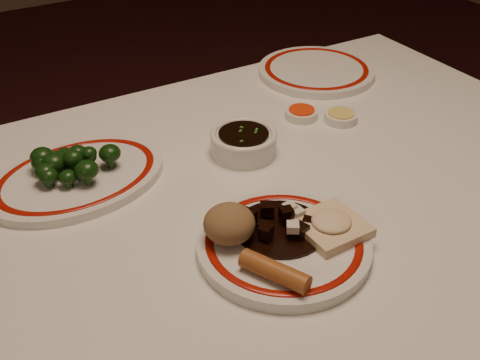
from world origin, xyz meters
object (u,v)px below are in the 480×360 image
main_plate (284,245)px  broccoli_pile (68,161)px  broccoli_plate (77,177)px  soy_bowl (244,144)px  dining_table (281,233)px  rice_mound (229,224)px  spring_roll (275,271)px  stirfry_heap (279,225)px  fried_wonton (331,225)px

main_plate → broccoli_pile: bearing=122.3°
broccoli_plate → soy_bowl: bearing=-12.6°
dining_table → rice_mound: 0.22m
spring_roll → dining_table: bearing=27.2°
rice_mound → soy_bowl: size_ratio=0.63×
stirfry_heap → main_plate: bearing=-108.3°
dining_table → main_plate: bearing=-124.0°
main_plate → stirfry_heap: 0.03m
stirfry_heap → broccoli_plate: stirfry_heap is taller
rice_mound → soy_bowl: (0.15, 0.21, -0.02)m
main_plate → broccoli_pile: size_ratio=1.99×
fried_wonton → stirfry_heap: 0.07m
dining_table → stirfry_heap: stirfry_heap is taller
dining_table → spring_roll: size_ratio=12.55×
broccoli_pile → main_plate: bearing=-57.7°
stirfry_heap → broccoli_plate: size_ratio=0.40×
fried_wonton → soy_bowl: bearing=86.7°
spring_roll → soy_bowl: size_ratio=0.83×
dining_table → rice_mound: rice_mound is taller
stirfry_heap → broccoli_plate: bearing=125.0°
spring_roll → broccoli_pile: 0.40m
main_plate → spring_roll: bearing=-133.2°
fried_wonton → soy_bowl: 0.27m
broccoli_plate → stirfry_heap: bearing=-55.0°
main_plate → broccoli_plate: 0.37m
rice_mound → broccoli_plate: bearing=116.0°
dining_table → broccoli_plate: bearing=146.1°
broccoli_pile → soy_bowl: (0.29, -0.07, -0.02)m
stirfry_heap → soy_bowl: 0.24m
broccoli_pile → rice_mound: bearing=-63.2°
rice_mound → spring_roll: (0.01, -0.10, -0.01)m
fried_wonton → stirfry_heap: (-0.06, 0.04, -0.00)m
spring_roll → soy_bowl: bearing=40.1°
main_plate → spring_roll: (-0.05, -0.06, 0.02)m
spring_roll → broccoli_plate: bearing=85.1°
rice_mound → stirfry_heap: bearing=-14.7°
rice_mound → spring_roll: bearing=-84.5°
stirfry_heap → soy_bowl: stirfry_heap is taller
main_plate → soy_bowl: bearing=71.3°
rice_mound → fried_wonton: size_ratio=0.79×
main_plate → fried_wonton: bearing=-12.0°
soy_bowl → fried_wonton: bearing=-93.3°
dining_table → fried_wonton: bearing=-96.2°
main_plate → spring_roll: spring_roll is taller
rice_mound → broccoli_pile: bearing=116.8°
spring_roll → broccoli_pile: size_ratio=0.68×
fried_wonton → dining_table: bearing=83.8°
broccoli_plate → soy_bowl: (0.28, -0.06, 0.01)m
broccoli_plate → broccoli_pile: bearing=146.1°
stirfry_heap → broccoli_pile: size_ratio=0.93×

